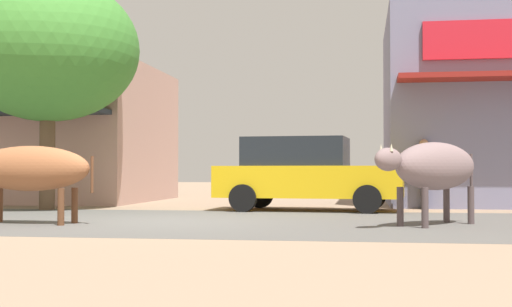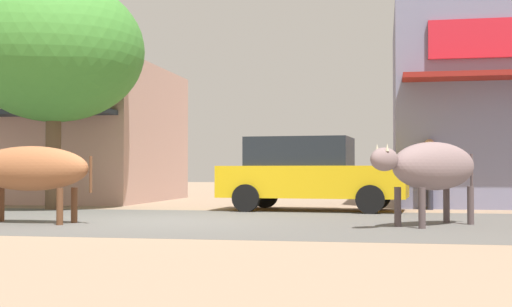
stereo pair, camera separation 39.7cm
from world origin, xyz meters
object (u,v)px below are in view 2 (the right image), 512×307
object	(u,v)px
parked_hatchback_car	(310,173)
cow_far_dark	(432,167)
cow_near_brown	(27,169)
pedestrian_by_shop	(430,168)
roadside_tree	(54,51)

from	to	relation	value
parked_hatchback_car	cow_far_dark	size ratio (longest dim) A/B	1.90
parked_hatchback_car	cow_near_brown	distance (m)	6.34
parked_hatchback_car	pedestrian_by_shop	xyz separation A→B (m)	(2.68, 0.90, 0.11)
roadside_tree	pedestrian_by_shop	xyz separation A→B (m)	(8.56, 1.51, -2.73)
cow_near_brown	cow_far_dark	distance (m)	6.81
cow_far_dark	pedestrian_by_shop	xyz separation A→B (m)	(0.25, 4.83, -0.01)
pedestrian_by_shop	parked_hatchback_car	bearing A→B (deg)	-161.46
cow_near_brown	roadside_tree	bearing A→B (deg)	110.92
roadside_tree	cow_far_dark	bearing A→B (deg)	-21.81
cow_near_brown	pedestrian_by_shop	bearing A→B (deg)	38.03
roadside_tree	cow_far_dark	xyz separation A→B (m)	(8.30, -3.32, -2.72)
parked_hatchback_car	cow_near_brown	world-z (taller)	parked_hatchback_car
roadside_tree	parked_hatchback_car	size ratio (longest dim) A/B	1.27
cow_far_dark	roadside_tree	bearing A→B (deg)	158.19
roadside_tree	parked_hatchback_car	distance (m)	6.56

